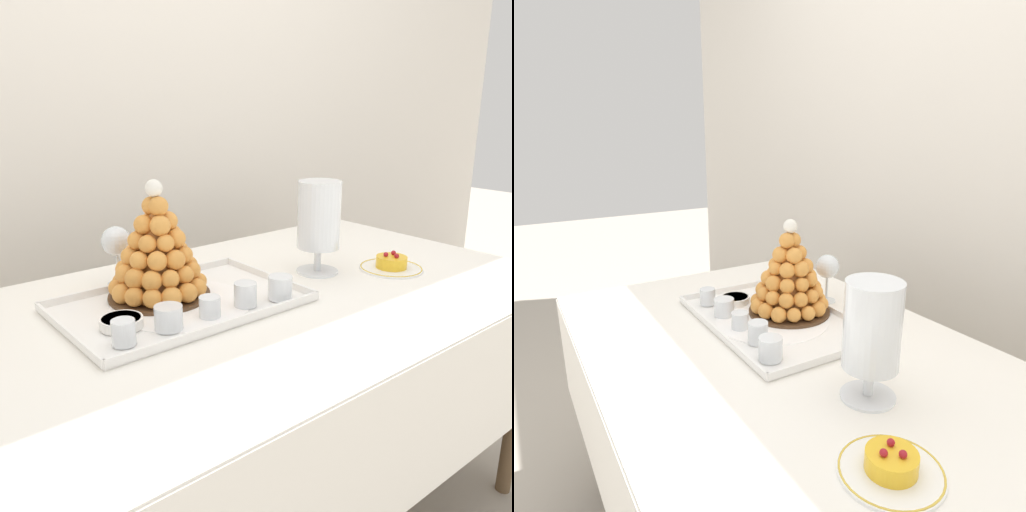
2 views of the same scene
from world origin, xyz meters
The scene contains 13 objects.
backdrop_wall centered at (0.00, 0.84, 1.25)m, with size 4.80×0.10×2.50m, color silver.
buffet_table centered at (0.00, 0.00, 0.63)m, with size 1.53×0.94×0.73m.
serving_tray centered at (-0.23, 0.06, 0.73)m, with size 0.56×0.37×0.02m.
croquembouche centered at (-0.24, 0.13, 0.84)m, with size 0.25×0.25×0.29m.
dessert_cup_left centered at (-0.43, -0.06, 0.76)m, with size 0.05×0.05×0.05m.
dessert_cup_mid_left centered at (-0.32, -0.05, 0.76)m, with size 0.06×0.06×0.05m.
dessert_cup_centre centered at (-0.22, -0.05, 0.76)m, with size 0.05×0.05×0.05m.
dessert_cup_mid_right centered at (-0.12, -0.05, 0.76)m, with size 0.05×0.05×0.06m.
dessert_cup_right centered at (-0.02, -0.07, 0.76)m, with size 0.06×0.06×0.06m.
creme_brulee_ramekin centered at (-0.40, 0.02, 0.75)m, with size 0.09×0.09×0.02m.
macaron_goblet centered at (0.21, 0.03, 0.89)m, with size 0.12×0.12×0.26m.
fruit_tart_plate centered at (0.39, -0.09, 0.74)m, with size 0.18×0.18×0.05m.
wine_glass centered at (-0.27, 0.29, 0.84)m, with size 0.08×0.08×0.16m.
Camera 1 is at (-0.85, -0.98, 1.22)m, focal length 37.85 mm.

